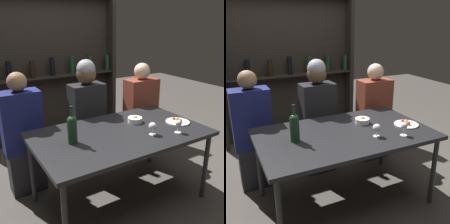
{
  "view_description": "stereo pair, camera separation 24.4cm",
  "coord_description": "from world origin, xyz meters",
  "views": [
    {
      "loc": [
        -1.22,
        -1.82,
        1.67
      ],
      "look_at": [
        0.0,
        0.14,
        0.87
      ],
      "focal_mm": 42.0,
      "sensor_mm": 36.0,
      "label": 1
    },
    {
      "loc": [
        -1.01,
        -1.94,
        1.67
      ],
      "look_at": [
        0.0,
        0.14,
        0.87
      ],
      "focal_mm": 42.0,
      "sensor_mm": 36.0,
      "label": 2
    }
  ],
  "objects": [
    {
      "name": "seated_person_right",
      "position": [
        0.74,
        0.64,
        0.57
      ],
      "size": [
        0.4,
        0.22,
        1.21
      ],
      "color": "#26262B",
      "rests_on": "ground_plane"
    },
    {
      "name": "ground_plane",
      "position": [
        0.0,
        0.0,
        0.0
      ],
      "size": [
        10.0,
        10.0,
        0.0
      ],
      "primitive_type": "plane",
      "color": "#47423D"
    },
    {
      "name": "wine_glass_1",
      "position": [
        0.43,
        -0.29,
        0.81
      ],
      "size": [
        0.06,
        0.06,
        0.12
      ],
      "color": "silver",
      "rests_on": "dining_table"
    },
    {
      "name": "seated_person_center",
      "position": [
        -0.01,
        0.64,
        0.65
      ],
      "size": [
        0.37,
        0.22,
        1.3
      ],
      "color": "#26262B",
      "rests_on": "ground_plane"
    },
    {
      "name": "seated_person_left",
      "position": [
        -0.72,
        0.64,
        0.58
      ],
      "size": [
        0.38,
        0.22,
        1.24
      ],
      "color": "#26262B",
      "rests_on": "ground_plane"
    },
    {
      "name": "snack_bowl",
      "position": [
        0.26,
        0.12,
        0.75
      ],
      "size": [
        0.14,
        0.14,
        0.07
      ],
      "color": "white",
      "rests_on": "dining_table"
    },
    {
      "name": "dining_table",
      "position": [
        0.0,
        0.0,
        0.67
      ],
      "size": [
        1.57,
        0.94,
        0.72
      ],
      "color": "black",
      "rests_on": "ground_plane"
    },
    {
      "name": "wine_bottle",
      "position": [
        -0.46,
        0.02,
        0.85
      ],
      "size": [
        0.08,
        0.08,
        0.32
      ],
      "color": "#19381E",
      "rests_on": "dining_table"
    },
    {
      "name": "food_plate_0",
      "position": [
        0.62,
        -0.1,
        0.73
      ],
      "size": [
        0.23,
        0.23,
        0.05
      ],
      "color": "silver",
      "rests_on": "dining_table"
    },
    {
      "name": "wine_glass_0",
      "position": [
        0.21,
        -0.2,
        0.8
      ],
      "size": [
        0.07,
        0.07,
        0.12
      ],
      "color": "silver",
      "rests_on": "dining_table"
    },
    {
      "name": "wine_rack_wall",
      "position": [
        0.0,
        1.75,
        1.16
      ],
      "size": [
        1.97,
        0.21,
        2.28
      ],
      "color": "#28231E",
      "rests_on": "ground_plane"
    }
  ]
}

